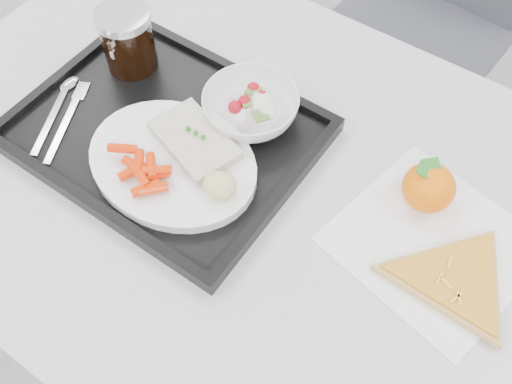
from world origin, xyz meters
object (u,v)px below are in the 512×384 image
(dinner_plate, at_px, (173,163))
(cola_glass, at_px, (128,39))
(tray, at_px, (166,133))
(pizza_slice, at_px, (454,280))
(table, at_px, (257,203))
(salad_bowl, at_px, (251,107))
(tangerine, at_px, (429,187))

(dinner_plate, distance_m, cola_glass, 0.24)
(tray, distance_m, dinner_plate, 0.07)
(tray, relative_size, pizza_slice, 1.50)
(tray, bearing_deg, table, 5.13)
(dinner_plate, xyz_separation_m, salad_bowl, (0.04, 0.15, 0.01))
(pizza_slice, bearing_deg, dinner_plate, -170.39)
(dinner_plate, bearing_deg, salad_bowl, 74.53)
(dinner_plate, distance_m, tangerine, 0.38)
(table, relative_size, tangerine, 12.37)
(tray, distance_m, pizza_slice, 0.48)
(dinner_plate, distance_m, pizza_slice, 0.43)
(dinner_plate, xyz_separation_m, pizza_slice, (0.43, 0.07, -0.01))
(salad_bowl, bearing_deg, tray, -133.29)
(salad_bowl, bearing_deg, dinner_plate, -105.47)
(tangerine, bearing_deg, pizza_slice, -47.15)
(dinner_plate, height_order, pizza_slice, dinner_plate)
(dinner_plate, bearing_deg, table, 28.32)
(cola_glass, distance_m, pizza_slice, 0.63)
(dinner_plate, bearing_deg, pizza_slice, 9.61)
(table, distance_m, cola_glass, 0.34)
(cola_glass, relative_size, tangerine, 1.11)
(pizza_slice, bearing_deg, tangerine, 132.85)
(table, bearing_deg, salad_bowl, 129.74)
(table, bearing_deg, dinner_plate, -151.68)
(tray, distance_m, cola_glass, 0.17)
(dinner_plate, relative_size, pizza_slice, 0.90)
(tray, bearing_deg, pizza_slice, 3.19)
(dinner_plate, height_order, tangerine, tangerine)
(dinner_plate, bearing_deg, tangerine, 26.90)
(table, distance_m, tray, 0.18)
(table, bearing_deg, tray, -174.87)
(table, xyz_separation_m, dinner_plate, (-0.11, -0.06, 0.09))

